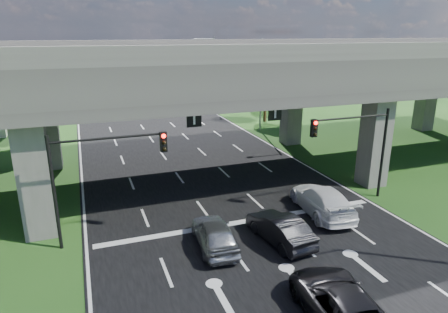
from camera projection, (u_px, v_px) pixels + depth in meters
ground at (271, 251)px, 20.21m from camera, size 160.00×160.00×0.00m
road at (210, 184)px, 29.18m from camera, size 18.00×120.00×0.03m
overpass at (200, 71)px, 28.61m from camera, size 80.00×15.00×10.00m
signal_right at (358, 139)px, 25.05m from camera, size 5.76×0.54×6.00m
signal_left at (98, 167)px, 19.95m from camera, size 5.76×0.54×6.00m
streetlight_far at (258, 78)px, 43.28m from camera, size 3.38×0.25×10.00m
streetlight_beyond at (212, 67)px, 57.63m from camera, size 3.38×0.25×10.00m
tree_left_near at (16, 97)px, 37.54m from camera, size 4.50×4.50×7.80m
tree_left_far at (40, 76)px, 52.12m from camera, size 4.80×4.80×8.32m
tree_right_near at (266, 85)px, 48.24m from camera, size 4.20×4.20×7.28m
tree_right_mid at (260, 80)px, 56.49m from camera, size 3.91×3.90×6.76m
tree_right_far at (216, 71)px, 62.17m from camera, size 4.50×4.50×7.80m
car_silver at (215, 233)px, 20.38m from camera, size 2.18×4.62×1.53m
car_dark at (280, 228)px, 20.92m from camera, size 2.13×4.70×1.50m
car_white at (322, 200)px, 24.24m from camera, size 3.05×5.98×1.66m
car_trailing at (342, 305)px, 15.03m from camera, size 3.20×5.85×1.55m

